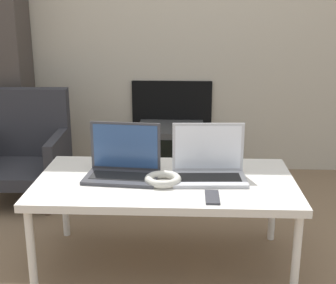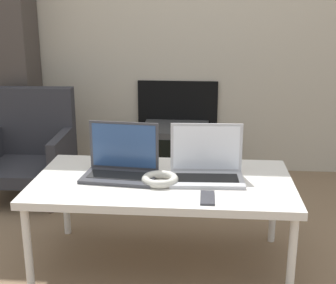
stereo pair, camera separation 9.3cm
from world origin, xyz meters
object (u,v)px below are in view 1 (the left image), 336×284
Objects in this scene: laptop_left at (123,164)px; laptop_right at (209,165)px; phone at (212,197)px; tv at (171,153)px; headphones at (163,179)px; armchair at (25,147)px.

laptop_left and laptop_right have the same top height.
laptop_right is 0.25m from phone.
phone is 1.46m from tv.
laptop_left is at bearing -98.89° from tv.
phone is (0.41, -0.25, -0.06)m from laptop_left.
headphones is 1.19× the size of phone.
armchair is at bearing 136.72° from headphones.
laptop_right is at bearing 21.19° from headphones.
laptop_right reaches higher than phone.
phone is at bearing -25.53° from laptop_left.
laptop_left is 2.10× the size of headphones.
phone reaches higher than tv.
headphones is 1.28m from tv.
tv is (-0.23, 1.42, -0.26)m from phone.
armchair reaches higher than phone.
laptop_right is 0.74× the size of tv.
laptop_right is 0.50× the size of armchair.
laptop_left is 2.50× the size of phone.
tv is at bearing 98.07° from laptop_right.
laptop_left is at bearing 177.35° from laptop_right.
armchair is at bearing 142.22° from laptop_right.
tv is at bearing 17.62° from armchair.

